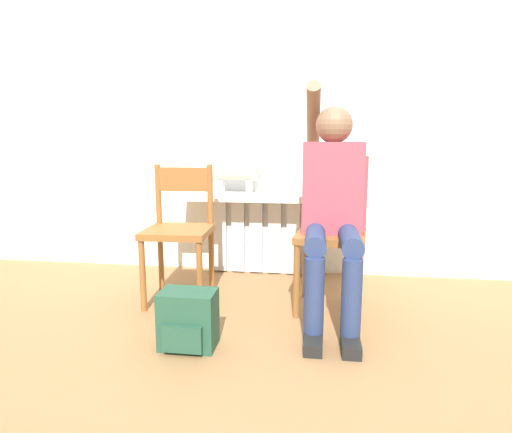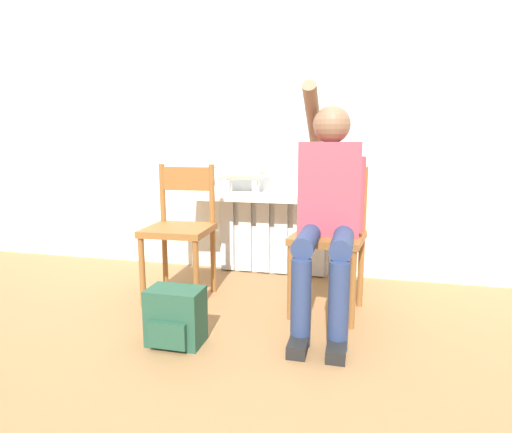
% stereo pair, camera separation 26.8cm
% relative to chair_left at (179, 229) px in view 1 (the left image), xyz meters
% --- Properties ---
extents(ground_plane, '(12.00, 12.00, 0.00)m').
position_rel_chair_left_xyz_m(ground_plane, '(0.46, -0.51, -0.46)').
color(ground_plane, olive).
extents(wall_with_window, '(7.00, 0.06, 2.70)m').
position_rel_chair_left_xyz_m(wall_with_window, '(0.46, 0.72, 0.89)').
color(wall_with_window, white).
rests_on(wall_with_window, ground_plane).
extents(radiator, '(0.83, 0.08, 0.57)m').
position_rel_chair_left_xyz_m(radiator, '(0.46, 0.65, -0.17)').
color(radiator, silver).
rests_on(radiator, ground_plane).
extents(windowsill, '(1.24, 0.28, 0.05)m').
position_rel_chair_left_xyz_m(windowsill, '(0.46, 0.55, 0.14)').
color(windowsill, silver).
rests_on(windowsill, radiator).
extents(window_glass, '(1.19, 0.01, 1.40)m').
position_rel_chair_left_xyz_m(window_glass, '(0.46, 0.69, 0.86)').
color(window_glass, white).
rests_on(window_glass, windowsill).
extents(chair_left, '(0.41, 0.41, 0.85)m').
position_rel_chair_left_xyz_m(chair_left, '(0.00, 0.00, 0.00)').
color(chair_left, brown).
rests_on(chair_left, ground_plane).
extents(chair_right, '(0.44, 0.44, 0.85)m').
position_rel_chair_left_xyz_m(chair_right, '(0.93, -0.00, 0.00)').
color(chair_right, brown).
rests_on(chair_right, ground_plane).
extents(person, '(0.36, 1.02, 1.32)m').
position_rel_chair_left_xyz_m(person, '(0.93, -0.12, 0.22)').
color(person, navy).
rests_on(person, ground_plane).
extents(cat, '(0.52, 0.14, 0.26)m').
position_rel_chair_left_xyz_m(cat, '(0.26, 0.56, 0.32)').
color(cat, silver).
rests_on(cat, windowsill).
extents(backpack, '(0.27, 0.20, 0.28)m').
position_rel_chair_left_xyz_m(backpack, '(0.23, -0.62, -0.32)').
color(backpack, '#234C38').
rests_on(backpack, ground_plane).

